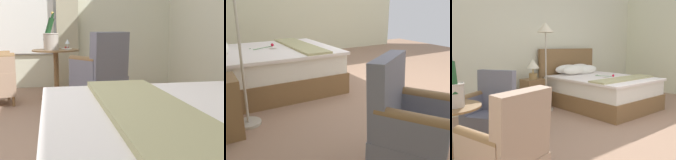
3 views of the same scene
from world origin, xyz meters
TOP-DOWN VIEW (x-y plane):
  - ground_plane at (0.00, 0.00)m, footprint 8.27×8.27m
  - bed at (0.89, 1.76)m, footprint 1.64×2.13m
  - armchair_by_window at (-1.71, 1.31)m, footprint 0.73×0.74m

SIDE VIEW (x-z plane):
  - ground_plane at x=0.00m, z-range 0.00..0.00m
  - bed at x=0.89m, z-range -0.24..0.97m
  - armchair_by_window at x=-1.71m, z-range -0.05..0.91m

